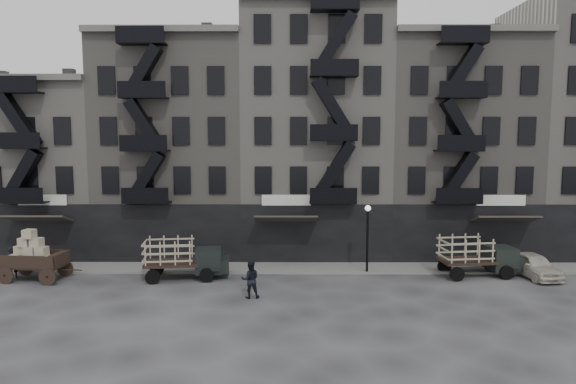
{
  "coord_description": "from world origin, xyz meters",
  "views": [
    {
      "loc": [
        -1.69,
        -28.35,
        8.57
      ],
      "look_at": [
        -1.88,
        4.0,
        4.93
      ],
      "focal_mm": 32.0,
      "sensor_mm": 36.0,
      "label": 1
    }
  ],
  "objects_px": {
    "pedestrian_mid": "(250,279)",
    "wagon": "(33,251)",
    "horse": "(20,259)",
    "stake_truck_west": "(184,256)",
    "pedestrian_west": "(13,263)",
    "stake_truck_east": "(478,253)",
    "car_east": "(534,265)"
  },
  "relations": [
    {
      "from": "stake_truck_east",
      "to": "pedestrian_mid",
      "type": "relative_size",
      "value": 2.56
    },
    {
      "from": "wagon",
      "to": "stake_truck_east",
      "type": "xyz_separation_m",
      "value": [
        26.52,
        1.08,
        -0.35
      ]
    },
    {
      "from": "pedestrian_west",
      "to": "pedestrian_mid",
      "type": "xyz_separation_m",
      "value": [
        14.5,
        -3.62,
        0.04
      ]
    },
    {
      "from": "horse",
      "to": "stake_truck_west",
      "type": "xyz_separation_m",
      "value": [
        10.44,
        -1.14,
        0.5
      ]
    },
    {
      "from": "pedestrian_mid",
      "to": "pedestrian_west",
      "type": "bearing_deg",
      "value": -22.35
    },
    {
      "from": "horse",
      "to": "wagon",
      "type": "height_order",
      "value": "wagon"
    },
    {
      "from": "stake_truck_west",
      "to": "stake_truck_east",
      "type": "height_order",
      "value": "stake_truck_west"
    },
    {
      "from": "wagon",
      "to": "pedestrian_mid",
      "type": "xyz_separation_m",
      "value": [
        13.03,
        -3.18,
        -0.76
      ]
    },
    {
      "from": "stake_truck_west",
      "to": "pedestrian_mid",
      "type": "xyz_separation_m",
      "value": [
        4.23,
        -3.57,
        -0.42
      ]
    },
    {
      "from": "wagon",
      "to": "stake_truck_west",
      "type": "relative_size",
      "value": 0.75
    },
    {
      "from": "stake_truck_east",
      "to": "pedestrian_mid",
      "type": "xyz_separation_m",
      "value": [
        -13.49,
        -4.26,
        -0.41
      ]
    },
    {
      "from": "horse",
      "to": "pedestrian_mid",
      "type": "height_order",
      "value": "pedestrian_mid"
    },
    {
      "from": "stake_truck_east",
      "to": "pedestrian_west",
      "type": "distance_m",
      "value": 28.0
    },
    {
      "from": "horse",
      "to": "car_east",
      "type": "distance_m",
      "value": 31.51
    },
    {
      "from": "horse",
      "to": "pedestrian_west",
      "type": "height_order",
      "value": "pedestrian_west"
    },
    {
      "from": "pedestrian_west",
      "to": "pedestrian_mid",
      "type": "height_order",
      "value": "pedestrian_mid"
    },
    {
      "from": "pedestrian_west",
      "to": "pedestrian_mid",
      "type": "distance_m",
      "value": 14.94
    },
    {
      "from": "horse",
      "to": "pedestrian_mid",
      "type": "bearing_deg",
      "value": -88.27
    },
    {
      "from": "car_east",
      "to": "pedestrian_west",
      "type": "bearing_deg",
      "value": 173.87
    },
    {
      "from": "car_east",
      "to": "wagon",
      "type": "bearing_deg",
      "value": 174.77
    },
    {
      "from": "car_east",
      "to": "pedestrian_mid",
      "type": "xyz_separation_m",
      "value": [
        -16.83,
        -4.14,
        0.27
      ]
    },
    {
      "from": "horse",
      "to": "stake_truck_east",
      "type": "bearing_deg",
      "value": -71.39
    },
    {
      "from": "stake_truck_west",
      "to": "stake_truck_east",
      "type": "distance_m",
      "value": 17.74
    },
    {
      "from": "stake_truck_west",
      "to": "car_east",
      "type": "distance_m",
      "value": 21.08
    },
    {
      "from": "wagon",
      "to": "car_east",
      "type": "xyz_separation_m",
      "value": [
        29.86,
        0.96,
        -1.03
      ]
    },
    {
      "from": "pedestrian_west",
      "to": "pedestrian_mid",
      "type": "bearing_deg",
      "value": -51.44
    },
    {
      "from": "wagon",
      "to": "stake_truck_east",
      "type": "relative_size",
      "value": 0.75
    },
    {
      "from": "pedestrian_mid",
      "to": "wagon",
      "type": "bearing_deg",
      "value": -22.03
    },
    {
      "from": "stake_truck_west",
      "to": "stake_truck_east",
      "type": "relative_size",
      "value": 1.0
    },
    {
      "from": "stake_truck_east",
      "to": "horse",
      "type": "bearing_deg",
      "value": 172.37
    },
    {
      "from": "pedestrian_west",
      "to": "stake_truck_east",
      "type": "bearing_deg",
      "value": -36.11
    },
    {
      "from": "wagon",
      "to": "pedestrian_west",
      "type": "distance_m",
      "value": 1.73
    }
  ]
}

